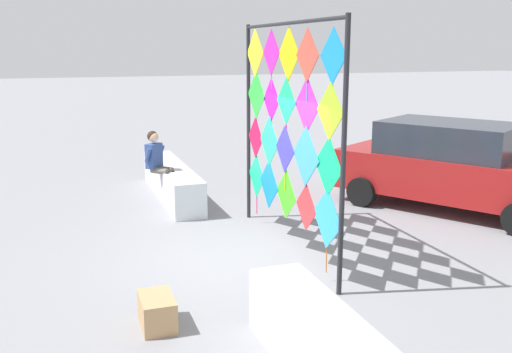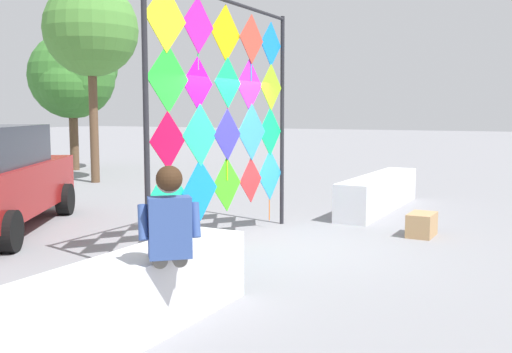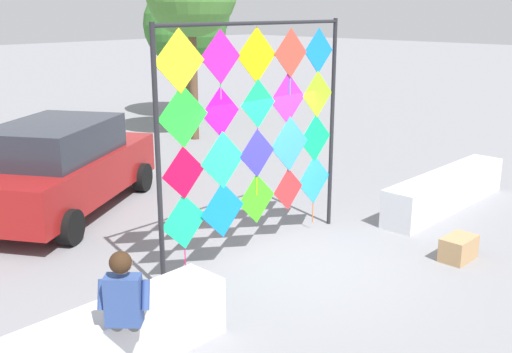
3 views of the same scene
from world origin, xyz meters
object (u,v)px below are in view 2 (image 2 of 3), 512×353
Objects in this scene: seated_vendor at (169,237)px; cardboard_box_large at (422,225)px; tree_palm_like at (92,29)px; tree_broadleaf at (74,76)px; kite_display_rack at (227,105)px.

seated_vendor reaches higher than cardboard_box_large.
seated_vendor is 12.84m from tree_palm_like.
cardboard_box_large is at bearing -112.68° from tree_broadleaf.
kite_display_rack is at bearing 129.15° from cardboard_box_large.
seated_vendor is 2.53× the size of cardboard_box_large.
tree_palm_like is at bearing 55.66° from kite_display_rack.
tree_broadleaf is at bearing 47.84° from seated_vendor.
seated_vendor is at bearing 169.66° from cardboard_box_large.
seated_vendor is 5.61m from cardboard_box_large.
kite_display_rack is 9.31m from tree_palm_like.
tree_palm_like is at bearing 72.75° from cardboard_box_large.
kite_display_rack is 0.82× the size of tree_broadleaf.
tree_broadleaf reaches higher than seated_vendor.
tree_broadleaf reaches higher than cardboard_box_large.
kite_display_rack is 13.03m from tree_broadleaf.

